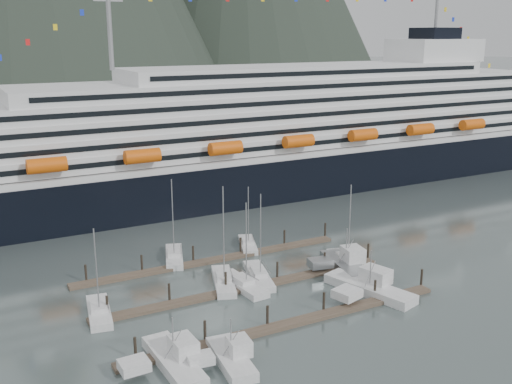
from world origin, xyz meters
TOP-DOWN VIEW (x-y plane):
  - ground at (0.00, 0.00)m, footprint 1600.00×1600.00m
  - cruise_ship at (30.03, 54.94)m, footprint 210.00×30.40m
  - dock_near at (-4.93, -9.95)m, footprint 48.18×2.28m
  - dock_mid at (-4.93, 3.05)m, footprint 48.18×2.28m
  - dock_far at (-4.93, 16.05)m, footprint 48.18×2.28m
  - sailboat_a at (-27.00, 4.82)m, footprint 4.53×10.44m
  - sailboat_b at (-7.31, 6.37)m, footprint 6.46×11.52m
  - sailboat_c at (-5.24, 3.88)m, footprint 3.92×10.96m
  - sailboat_d at (-1.45, 5.70)m, footprint 5.64×11.86m
  - sailboat_e at (-10.36, 19.99)m, footprint 6.20×11.10m
  - sailboat_f at (3.69, 19.50)m, footprint 5.69×9.47m
  - sailboat_h at (14.44, 4.30)m, footprint 5.22×10.68m
  - trawler_a at (-22.62, -12.39)m, footprint 9.10×12.63m
  - trawler_b at (-16.40, -14.99)m, footprint 7.80×10.22m
  - trawler_c at (10.58, -6.80)m, footprint 11.31×15.06m
  - trawler_e at (12.92, 2.41)m, footprint 9.63×12.61m

SIDE VIEW (x-z plane):
  - ground at x=0.00m, z-range 0.00..0.00m
  - dock_near at x=-4.93m, z-range -1.29..1.91m
  - dock_mid at x=-4.93m, z-range -1.29..1.91m
  - dock_far at x=-4.93m, z-range -1.29..1.91m
  - sailboat_f at x=3.69m, z-range -5.63..6.46m
  - sailboat_d at x=-1.45m, z-range -6.97..7.83m
  - sailboat_a at x=-27.00m, z-range -6.32..7.19m
  - sailboat_e at x=-10.36m, z-range -7.08..7.96m
  - sailboat_c at x=-5.24m, z-range -6.75..7.63m
  - sailboat_h at x=14.44m, z-range -6.90..7.79m
  - sailboat_b at x=-7.31m, z-range -7.83..8.74m
  - trawler_b at x=-16.40m, z-range -2.37..4.05m
  - trawler_a at x=-22.62m, z-range -2.56..4.33m
  - trawler_c at x=10.58m, z-range -2.80..4.67m
  - trawler_e at x=12.92m, z-range -2.98..4.93m
  - cruise_ship at x=30.03m, z-range -13.11..37.19m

